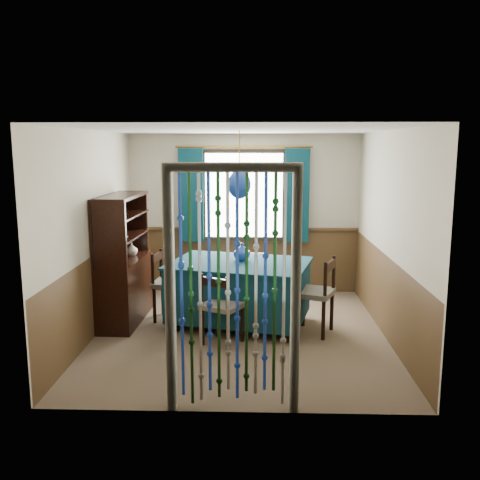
{
  "coord_description": "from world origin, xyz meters",
  "views": [
    {
      "loc": [
        0.21,
        -6.37,
        2.32
      ],
      "look_at": [
        -0.01,
        0.31,
        1.13
      ],
      "focal_mm": 40.0,
      "sensor_mm": 36.0,
      "label": 1
    }
  ],
  "objects_px": {
    "dining_table": "(239,289)",
    "vase_sideboard": "(131,248)",
    "vase_table": "(242,252)",
    "chair_far": "(254,279)",
    "chair_right": "(316,294)",
    "sideboard": "(124,278)",
    "bowl_shelf": "(120,238)",
    "chair_left": "(169,283)",
    "pendant_lamp": "(239,184)",
    "chair_near": "(221,307)"
  },
  "relations": [
    {
      "from": "chair_right",
      "to": "bowl_shelf",
      "type": "xyz_separation_m",
      "value": [
        -2.44,
        0.09,
        0.67
      ]
    },
    {
      "from": "chair_left",
      "to": "pendant_lamp",
      "type": "xyz_separation_m",
      "value": [
        0.95,
        -0.22,
        1.34
      ]
    },
    {
      "from": "vase_sideboard",
      "to": "chair_far",
      "type": "bearing_deg",
      "value": 13.61
    },
    {
      "from": "dining_table",
      "to": "bowl_shelf",
      "type": "distance_m",
      "value": 1.65
    },
    {
      "from": "dining_table",
      "to": "pendant_lamp",
      "type": "bearing_deg",
      "value": -121.49
    },
    {
      "from": "vase_table",
      "to": "bowl_shelf",
      "type": "distance_m",
      "value": 1.56
    },
    {
      "from": "sideboard",
      "to": "vase_table",
      "type": "bearing_deg",
      "value": 1.78
    },
    {
      "from": "vase_table",
      "to": "bowl_shelf",
      "type": "xyz_separation_m",
      "value": [
        -1.51,
        -0.32,
        0.24
      ]
    },
    {
      "from": "chair_far",
      "to": "chair_right",
      "type": "bearing_deg",
      "value": 130.72
    },
    {
      "from": "vase_table",
      "to": "bowl_shelf",
      "type": "height_order",
      "value": "bowl_shelf"
    },
    {
      "from": "chair_near",
      "to": "bowl_shelf",
      "type": "relative_size",
      "value": 4.53
    },
    {
      "from": "chair_left",
      "to": "sideboard",
      "type": "distance_m",
      "value": 0.6
    },
    {
      "from": "chair_left",
      "to": "vase_sideboard",
      "type": "xyz_separation_m",
      "value": [
        -0.52,
        0.14,
        0.45
      ]
    },
    {
      "from": "dining_table",
      "to": "sideboard",
      "type": "bearing_deg",
      "value": -171.52
    },
    {
      "from": "pendant_lamp",
      "to": "vase_table",
      "type": "bearing_deg",
      "value": 77.56
    },
    {
      "from": "chair_far",
      "to": "sideboard",
      "type": "height_order",
      "value": "sideboard"
    },
    {
      "from": "vase_table",
      "to": "chair_left",
      "type": "bearing_deg",
      "value": 174.76
    },
    {
      "from": "vase_sideboard",
      "to": "chair_near",
      "type": "bearing_deg",
      "value": -39.39
    },
    {
      "from": "chair_left",
      "to": "bowl_shelf",
      "type": "bearing_deg",
      "value": -45.24
    },
    {
      "from": "chair_near",
      "to": "vase_sideboard",
      "type": "relative_size",
      "value": 4.45
    },
    {
      "from": "vase_table",
      "to": "vase_sideboard",
      "type": "height_order",
      "value": "vase_table"
    },
    {
      "from": "chair_near",
      "to": "vase_table",
      "type": "relative_size",
      "value": 4.13
    },
    {
      "from": "chair_far",
      "to": "vase_sideboard",
      "type": "distance_m",
      "value": 1.78
    },
    {
      "from": "pendant_lamp",
      "to": "vase_table",
      "type": "relative_size",
      "value": 4.04
    },
    {
      "from": "bowl_shelf",
      "to": "sideboard",
      "type": "bearing_deg",
      "value": 100.37
    },
    {
      "from": "chair_right",
      "to": "sideboard",
      "type": "height_order",
      "value": "sideboard"
    },
    {
      "from": "dining_table",
      "to": "vase_table",
      "type": "distance_m",
      "value": 0.48
    },
    {
      "from": "chair_left",
      "to": "pendant_lamp",
      "type": "relative_size",
      "value": 1.1
    },
    {
      "from": "chair_near",
      "to": "chair_far",
      "type": "distance_m",
      "value": 1.51
    },
    {
      "from": "sideboard",
      "to": "chair_right",
      "type": "bearing_deg",
      "value": -7.37
    },
    {
      "from": "chair_near",
      "to": "vase_sideboard",
      "type": "distance_m",
      "value": 1.74
    },
    {
      "from": "chair_right",
      "to": "pendant_lamp",
      "type": "distance_m",
      "value": 1.66
    },
    {
      "from": "chair_near",
      "to": "chair_right",
      "type": "relative_size",
      "value": 0.9
    },
    {
      "from": "pendant_lamp",
      "to": "vase_table",
      "type": "height_order",
      "value": "pendant_lamp"
    },
    {
      "from": "bowl_shelf",
      "to": "chair_near",
      "type": "bearing_deg",
      "value": -21.29
    },
    {
      "from": "chair_near",
      "to": "chair_left",
      "type": "bearing_deg",
      "value": 158.05
    },
    {
      "from": "chair_far",
      "to": "chair_right",
      "type": "relative_size",
      "value": 0.84
    },
    {
      "from": "chair_right",
      "to": "sideboard",
      "type": "bearing_deg",
      "value": 102.88
    },
    {
      "from": "chair_right",
      "to": "bowl_shelf",
      "type": "bearing_deg",
      "value": 110.26
    },
    {
      "from": "dining_table",
      "to": "chair_right",
      "type": "height_order",
      "value": "chair_right"
    },
    {
      "from": "chair_far",
      "to": "chair_left",
      "type": "xyz_separation_m",
      "value": [
        -1.13,
        -0.55,
        0.06
      ]
    },
    {
      "from": "dining_table",
      "to": "vase_table",
      "type": "height_order",
      "value": "vase_table"
    },
    {
      "from": "dining_table",
      "to": "vase_sideboard",
      "type": "height_order",
      "value": "vase_sideboard"
    },
    {
      "from": "chair_near",
      "to": "pendant_lamp",
      "type": "bearing_deg",
      "value": 102.79
    },
    {
      "from": "chair_left",
      "to": "bowl_shelf",
      "type": "xyz_separation_m",
      "value": [
        -0.52,
        -0.41,
        0.69
      ]
    },
    {
      "from": "vase_sideboard",
      "to": "vase_table",
      "type": "bearing_deg",
      "value": -8.85
    },
    {
      "from": "chair_far",
      "to": "vase_table",
      "type": "relative_size",
      "value": 3.87
    },
    {
      "from": "sideboard",
      "to": "pendant_lamp",
      "type": "xyz_separation_m",
      "value": [
        1.54,
        -0.14,
        1.25
      ]
    },
    {
      "from": "chair_right",
      "to": "pendant_lamp",
      "type": "xyz_separation_m",
      "value": [
        -0.96,
        0.28,
        1.33
      ]
    },
    {
      "from": "chair_near",
      "to": "sideboard",
      "type": "relative_size",
      "value": 0.51
    }
  ]
}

